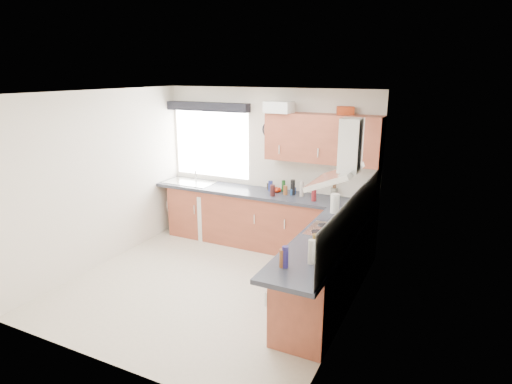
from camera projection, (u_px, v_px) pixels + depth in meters
The scene contains 40 objects.
ground_plane at pixel (211, 285), 5.69m from camera, with size 3.60×3.60×0.00m, color beige.
ceiling at pixel (205, 92), 5.01m from camera, with size 3.60×3.60×0.02m, color white.
wall_back at pixel (268, 167), 6.91m from camera, with size 3.60×0.02×2.50m, color silver.
wall_front at pixel (100, 245), 3.79m from camera, with size 3.60×0.02×2.50m, color silver.
wall_left at pixel (101, 179), 6.11m from camera, with size 0.02×3.60×2.50m, color silver.
wall_right at pixel (351, 215), 4.59m from camera, with size 0.02×3.60×2.50m, color silver.
window at pixel (211, 144), 7.26m from camera, with size 1.40×0.02×1.10m, color beige.
window_blind at pixel (207, 107), 7.01m from camera, with size 1.50×0.18×0.14m, color black.
splashback at pixel (356, 213), 4.87m from camera, with size 0.01×3.00×0.54m, color white.
base_cab_back at pixel (254, 219), 6.92m from camera, with size 3.00×0.58×0.86m, color brown.
base_cab_corner at pixel (352, 235), 6.24m from camera, with size 0.60×0.60×0.86m, color brown.
base_cab_right at pixel (326, 273), 5.07m from camera, with size 0.58×2.10×0.86m, color brown.
worktop_back at pixel (260, 193), 6.75m from camera, with size 3.60×0.62×0.05m, color #24262E.
worktop_right at pixel (323, 242), 4.82m from camera, with size 0.62×2.42×0.05m, color #24262E.
sink at pixel (189, 180), 7.29m from camera, with size 0.84×0.46×0.10m, color silver, non-canonical shape.
oven at pixel (329, 268), 5.20m from camera, with size 0.56×0.58×0.85m, color black.
hob_plate at pixel (330, 231), 5.07m from camera, with size 0.52×0.52×0.01m, color silver.
extractor_hood at pixel (343, 161), 4.79m from camera, with size 0.52×0.78×0.66m, color silver, non-canonical shape.
upper_cabinets at pixel (323, 138), 6.21m from camera, with size 1.70×0.35×0.70m, color brown.
washing_machine at pixel (217, 215), 7.24m from camera, with size 0.52×0.51×0.77m, color beige.
wall_clock at pixel (270, 130), 6.69m from camera, with size 0.27×0.27×0.04m, color black.
casserole at pixel (279, 107), 6.27m from camera, with size 0.39×0.28×0.16m, color beige.
storage_box at pixel (345, 110), 6.06m from camera, with size 0.24×0.20×0.11m, color #B23C17.
utensil_pot at pixel (334, 193), 6.41m from camera, with size 0.10×0.10×0.15m, color slate.
kitchen_roll at pixel (335, 203), 5.70m from camera, with size 0.12×0.12×0.26m, color beige.
tomato_cluster at pixel (276, 190), 6.72m from camera, with size 0.14×0.14×0.07m, color #9F1D06, non-canonical shape.
jar_0 at pixel (302, 189), 6.45m from camera, with size 0.06×0.06×0.24m, color #B3A498.
jar_1 at pixel (285, 190), 6.56m from camera, with size 0.06×0.06×0.14m, color brown.
jar_2 at pixel (271, 186), 6.75m from camera, with size 0.07×0.07×0.16m, color navy.
jar_3 at pixel (273, 191), 6.48m from camera, with size 0.08×0.08×0.17m, color #381414.
jar_4 at pixel (292, 192), 6.54m from camera, with size 0.05×0.05×0.09m, color navy.
jar_5 at pixel (293, 187), 6.53m from camera, with size 0.07×0.07×0.24m, color black.
jar_6 at pixel (268, 186), 6.85m from camera, with size 0.05×0.05×0.10m, color black.
jar_7 at pixel (294, 191), 6.60m from camera, with size 0.07×0.07×0.10m, color navy.
jar_8 at pixel (283, 186), 6.75m from camera, with size 0.06×0.06×0.17m, color #1C501D.
jar_9 at pixel (314, 194), 6.23m from camera, with size 0.07×0.07×0.21m, color maroon.
bottle_0 at pixel (312, 252), 4.19m from camera, with size 0.07×0.07×0.25m, color #AAA491.
bottle_1 at pixel (282, 258), 4.12m from camera, with size 0.06×0.06×0.18m, color brown.
bottle_2 at pixel (315, 245), 4.35m from camera, with size 0.07×0.07×0.24m, color brown.
bottle_3 at pixel (285, 257), 4.11m from camera, with size 0.06×0.06×0.22m, color #1D174E.
Camera 1 is at (2.78, -4.36, 2.74)m, focal length 30.00 mm.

